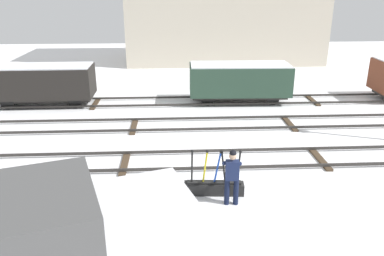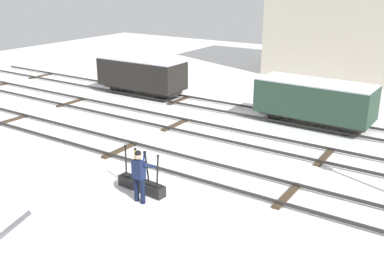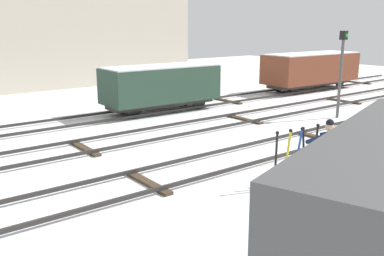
% 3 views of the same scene
% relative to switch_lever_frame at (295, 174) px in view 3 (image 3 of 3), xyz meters
% --- Properties ---
extents(ground_plane, '(60.00, 60.00, 0.00)m').
position_rel_switch_lever_frame_xyz_m(ground_plane, '(0.59, 2.22, -0.25)').
color(ground_plane, white).
extents(track_main_line, '(44.00, 1.94, 0.18)m').
position_rel_switch_lever_frame_xyz_m(track_main_line, '(0.59, 2.22, -0.15)').
color(track_main_line, '#2D2B28').
rests_on(track_main_line, ground_plane).
extents(track_siding_near, '(44.00, 1.94, 0.18)m').
position_rel_switch_lever_frame_xyz_m(track_siding_near, '(0.59, 6.00, -0.15)').
color(track_siding_near, '#2D2B28').
rests_on(track_siding_near, ground_plane).
extents(track_siding_far, '(44.00, 1.94, 0.18)m').
position_rel_switch_lever_frame_xyz_m(track_siding_far, '(0.59, 9.62, -0.14)').
color(track_siding_far, '#2D2B28').
rests_on(track_siding_far, ground_plane).
extents(switch_lever_frame, '(1.82, 0.49, 1.45)m').
position_rel_switch_lever_frame_xyz_m(switch_lever_frame, '(0.00, 0.00, 0.00)').
color(switch_lever_frame, black).
rests_on(switch_lever_frame, ground_plane).
extents(rail_worker, '(0.57, 0.65, 1.71)m').
position_rel_switch_lever_frame_xyz_m(rail_worker, '(0.43, -0.58, 0.71)').
color(rail_worker, '#111831').
rests_on(rail_worker, ground_plane).
extents(signal_post, '(0.24, 0.32, 3.62)m').
position_rel_switch_lever_frame_xyz_m(signal_post, '(7.59, 3.94, 1.98)').
color(signal_post, '#4C4C4C').
rests_on(signal_post, ground_plane).
extents(apartment_building, '(15.65, 6.87, 10.64)m').
position_rel_switch_lever_frame_xyz_m(apartment_building, '(3.12, 22.15, 5.07)').
color(apartment_building, beige).
rests_on(apartment_building, ground_plane).
extents(freight_car_far_end, '(6.46, 2.38, 2.20)m').
position_rel_switch_lever_frame_xyz_m(freight_car_far_end, '(13.12, 9.62, 1.03)').
color(freight_car_far_end, '#2D2B28').
rests_on(freight_car_far_end, ground_plane).
extents(freight_car_back_track, '(5.32, 2.20, 2.08)m').
position_rel_switch_lever_frame_xyz_m(freight_car_back_track, '(2.38, 9.62, 0.97)').
color(freight_car_back_track, '#2D2B28').
rests_on(freight_car_back_track, ground_plane).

